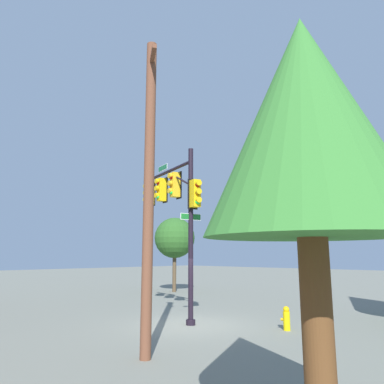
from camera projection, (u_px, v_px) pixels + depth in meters
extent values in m
plane|color=slate|center=(191.00, 325.00, 13.71)|extent=(120.00, 120.00, 0.00)
cylinder|color=black|center=(191.00, 233.00, 14.32)|extent=(0.20, 0.20, 7.00)
cylinder|color=black|center=(191.00, 322.00, 13.72)|extent=(0.36, 0.36, 0.20)
cylinder|color=black|center=(165.00, 173.00, 16.91)|extent=(4.73, 1.43, 0.14)
cylinder|color=black|center=(178.00, 178.00, 15.68)|extent=(2.17, 0.67, 1.07)
cube|color=gold|center=(175.00, 185.00, 15.89)|extent=(0.40, 0.43, 1.10)
cube|color=black|center=(179.00, 185.00, 15.99)|extent=(0.43, 0.16, 1.22)
sphere|color=maroon|center=(171.00, 177.00, 15.85)|extent=(0.22, 0.22, 0.22)
cylinder|color=gold|center=(170.00, 176.00, 15.83)|extent=(0.26, 0.20, 0.23)
sphere|color=#855607|center=(171.00, 184.00, 15.79)|extent=(0.22, 0.22, 0.22)
cylinder|color=gold|center=(170.00, 183.00, 15.77)|extent=(0.26, 0.20, 0.23)
sphere|color=#20FF59|center=(171.00, 192.00, 15.73)|extent=(0.22, 0.22, 0.22)
cylinder|color=gold|center=(170.00, 191.00, 15.71)|extent=(0.26, 0.20, 0.23)
cube|color=#E6B70D|center=(162.00, 190.00, 17.07)|extent=(0.39, 0.42, 1.10)
cube|color=black|center=(165.00, 190.00, 17.18)|extent=(0.44, 0.14, 1.22)
sphere|color=maroon|center=(158.00, 182.00, 17.03)|extent=(0.22, 0.22, 0.22)
cylinder|color=#E6B70D|center=(157.00, 181.00, 17.00)|extent=(0.26, 0.19, 0.23)
sphere|color=#855607|center=(158.00, 189.00, 16.97)|extent=(0.22, 0.22, 0.22)
cylinder|color=#E6B70D|center=(157.00, 188.00, 16.94)|extent=(0.26, 0.19, 0.23)
sphere|color=#20FF59|center=(158.00, 196.00, 16.91)|extent=(0.22, 0.22, 0.22)
cylinder|color=#E6B70D|center=(157.00, 195.00, 16.88)|extent=(0.26, 0.19, 0.23)
cube|color=gold|center=(150.00, 194.00, 18.26)|extent=(0.41, 0.44, 1.10)
cube|color=black|center=(153.00, 194.00, 18.35)|extent=(0.43, 0.17, 1.22)
sphere|color=maroon|center=(146.00, 187.00, 18.22)|extent=(0.22, 0.22, 0.22)
cylinder|color=gold|center=(145.00, 186.00, 18.20)|extent=(0.26, 0.20, 0.23)
sphere|color=#855607|center=(146.00, 194.00, 18.16)|extent=(0.22, 0.22, 0.22)
cylinder|color=gold|center=(145.00, 193.00, 18.14)|extent=(0.26, 0.20, 0.23)
sphere|color=#20FF59|center=(146.00, 200.00, 18.10)|extent=(0.22, 0.22, 0.22)
cylinder|color=gold|center=(145.00, 199.00, 18.08)|extent=(0.26, 0.20, 0.23)
cube|color=#E5B70E|center=(195.00, 194.00, 14.29)|extent=(0.43, 0.40, 1.10)
cube|color=black|center=(193.00, 194.00, 14.46)|extent=(0.16, 0.43, 1.22)
sphere|color=maroon|center=(198.00, 184.00, 14.18)|extent=(0.22, 0.22, 0.22)
cylinder|color=#E5B70E|center=(198.00, 183.00, 14.14)|extent=(0.20, 0.26, 0.23)
sphere|color=#855607|center=(198.00, 193.00, 14.12)|extent=(0.22, 0.22, 0.22)
cylinder|color=#E5B70E|center=(199.00, 191.00, 14.08)|extent=(0.20, 0.26, 0.23)
sphere|color=#20FF59|center=(198.00, 201.00, 14.06)|extent=(0.22, 0.22, 0.22)
cylinder|color=#E5B70E|center=(199.00, 200.00, 14.02)|extent=(0.20, 0.26, 0.23)
cube|color=white|center=(163.00, 168.00, 17.17)|extent=(0.91, 0.27, 0.26)
cube|color=#196738|center=(163.00, 168.00, 17.17)|extent=(0.88, 0.27, 0.22)
cube|color=white|center=(191.00, 217.00, 14.43)|extent=(0.27, 0.91, 0.26)
cube|color=#196D27|center=(191.00, 217.00, 14.43)|extent=(0.27, 0.88, 0.22)
cylinder|color=brown|center=(149.00, 190.00, 9.91)|extent=(0.29, 0.29, 8.83)
cube|color=brown|center=(152.00, 63.00, 10.58)|extent=(1.56, 1.11, 0.12)
cylinder|color=yellow|center=(287.00, 321.00, 12.76)|extent=(0.24, 0.24, 0.65)
sphere|color=#E3B209|center=(286.00, 309.00, 12.83)|extent=(0.22, 0.22, 0.22)
cylinder|color=yellow|center=(283.00, 319.00, 12.87)|extent=(0.12, 0.10, 0.10)
cylinder|color=#59351A|center=(319.00, 355.00, 4.38)|extent=(0.39, 0.39, 2.85)
cone|color=#34752E|center=(306.00, 122.00, 4.90)|extent=(2.83, 2.83, 3.15)
cylinder|color=#4F3E2A|center=(174.00, 273.00, 26.45)|extent=(0.28, 0.28, 2.66)
sphere|color=#2A5A21|center=(175.00, 238.00, 26.91)|extent=(3.01, 3.01, 3.01)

